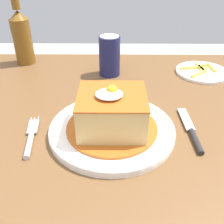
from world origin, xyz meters
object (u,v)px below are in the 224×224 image
Objects in this scene: main_plate at (112,129)px; fork at (30,139)px; side_plate_fries at (202,72)px; beer_bottle_amber at (22,35)px; soda_can at (110,56)px; knife at (193,134)px.

main_plate is 0.18m from fork.
beer_bottle_amber is at bearing 171.77° from side_plate_fries.
soda_can is at bearing -18.02° from beer_bottle_amber.
side_plate_fries reaches higher than knife.
fork is 0.47m from beer_bottle_amber.
main_plate reaches higher than fork.
soda_can is (0.16, 0.34, 0.06)m from fork.
knife is at bearing 3.08° from fork.
soda_can is at bearing 64.57° from fork.
beer_bottle_amber is at bearing 161.98° from soda_can.
soda_can reaches higher than main_plate.
side_plate_fries is (0.60, -0.09, -0.09)m from beer_bottle_amber.
main_plate reaches higher than knife.
knife is (0.35, 0.02, 0.00)m from fork.
main_plate is at bearing -132.59° from side_plate_fries.
side_plate_fries reaches higher than fork.
main_plate is at bearing 175.29° from knife.
fork and knife have the same top height.
main_plate is 0.18m from knife.
soda_can is (-0.19, 0.32, 0.06)m from knife.
beer_bottle_amber is (-0.31, 0.40, 0.09)m from main_plate.
knife is 0.65m from beer_bottle_amber.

